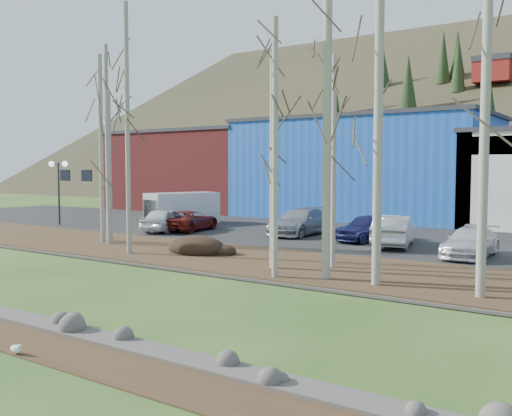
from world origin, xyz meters
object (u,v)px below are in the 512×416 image
Objects in this scene: car_4 at (394,231)px; car_2 at (301,222)px; street_lamp at (58,175)px; car_1 at (190,221)px; car_3 at (367,228)px; car_5 at (471,242)px; car_0 at (166,220)px; seagull at (16,349)px; van_grey at (180,208)px.

car_2 is at bearing -28.57° from car_4.
car_1 is (10.19, 2.25, -2.89)m from street_lamp.
car_3 is 6.61m from car_5.
car_3 is at bearing -6.51° from car_2.
car_3 is 0.90× the size of car_4.
street_lamp reaches higher than car_1.
car_1 is at bearing 176.48° from car_5.
car_0 is 0.80× the size of car_2.
car_3 is 0.97× the size of car_5.
street_lamp reaches higher than car_0.
street_lamp is (-22.79, 18.11, 3.52)m from seagull.
seagull is 21.93m from car_3.
van_grey is (-16.07, 23.26, 1.11)m from seagull.
car_5 is at bearing -9.36° from car_3.
van_grey reaches higher than car_0.
seagull is at bearing -75.77° from car_2.
street_lamp is 1.03× the size of car_3.
car_3 is (21.66, 3.77, -2.78)m from street_lamp.
car_0 is (9.21, 1.12, -2.79)m from street_lamp.
car_4 is 4.39m from car_5.
car_2 reaches higher than car_1.
car_3 is at bearing 12.07° from van_grey.
car_2 is 0.98× the size of van_grey.
car_2 reaches higher than seagull.
van_grey reaches higher than car_3.
car_5 is (4.96, 19.30, 0.65)m from seagull.
car_4 is 0.88× the size of van_grey.
car_5 reaches higher than car_1.
car_2 is at bearing -173.01° from car_3.
street_lamp is 23.90m from car_4.
street_lamp is at bearing -7.60° from car_0.
car_4 reaches higher than car_5.
car_5 is at bearing -16.24° from car_2.
street_lamp reaches higher than car_2.
street_lamp reaches higher than seagull.
car_1 is 11.57m from car_3.
seagull is 0.09× the size of car_0.
car_0 is at bearing 1.93° from street_lamp.
car_1 is 1.05× the size of car_3.
car_1 is 0.85× the size of car_2.
car_2 is (17.18, 4.30, -2.74)m from street_lamp.
car_0 is (-13.58, 19.23, 0.73)m from seagull.
car_0 is 0.89× the size of car_4.
street_lamp is at bearing 140.07° from seagull.
seagull is at bearing 110.72° from car_0.
car_1 is at bearing -12.32° from car_4.
car_5 is (6.08, -2.59, -0.09)m from car_3.
car_5 is at bearing -2.53° from street_lamp.
car_5 is 21.40m from van_grey.
car_5 reaches higher than seagull.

